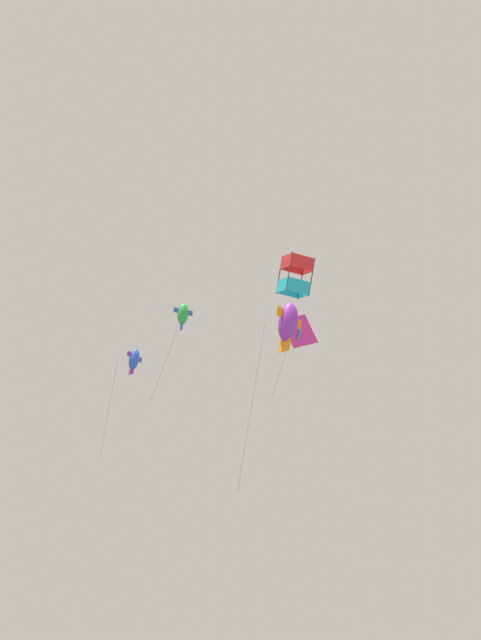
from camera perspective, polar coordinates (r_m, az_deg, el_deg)
The scene contains 5 objects.
kite_fish_near_left at distance 42.16m, azimuth -3.75°, elevation 0.37°, with size 1.71×1.49×5.36m.
kite_fish_near_right at distance 45.59m, azimuth -6.91°, elevation -2.55°, with size 1.91×1.68×5.81m.
kite_delta_mid_left at distance 44.53m, azimuth 3.78°, elevation -0.77°, with size 2.33×2.12×4.19m.
kite_fish_highest at distance 41.44m, azimuth 3.09°, elevation -0.17°, with size 3.34×2.87×9.11m.
kite_box_upper_right at distance 48.67m, azimuth 3.57°, elevation 2.87°, with size 2.41×2.64×2.59m.
Camera 1 is at (9.09, -37.30, 0.50)m, focal length 49.46 mm.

